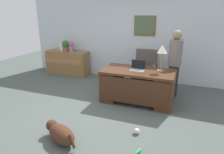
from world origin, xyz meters
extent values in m
plane|color=#4C5651|center=(0.00, 0.00, 0.00)|extent=(12.00, 12.00, 0.00)
cube|color=silver|center=(0.00, 2.60, 1.35)|extent=(7.00, 0.12, 2.70)
cube|color=brown|center=(0.40, 2.52, 1.68)|extent=(0.64, 0.03, 0.58)
cube|color=#4D6442|center=(0.40, 2.50, 1.68)|extent=(0.56, 0.01, 0.50)
cube|color=#4C2B19|center=(0.65, 0.90, 0.76)|extent=(1.67, 0.89, 0.05)
cube|color=#4C2B19|center=(0.00, 0.90, 0.37)|extent=(0.36, 0.83, 0.73)
cube|color=#4C2B19|center=(1.30, 0.90, 0.37)|extent=(0.36, 0.83, 0.73)
cube|color=#412415|center=(0.65, 0.49, 0.40)|extent=(1.57, 0.04, 0.59)
cube|color=olive|center=(-2.16, 2.25, 0.40)|extent=(1.48, 0.48, 0.79)
cube|color=#A16F40|center=(-2.16, 2.00, 0.49)|extent=(1.38, 0.02, 0.14)
cube|color=#564C47|center=(0.59, 1.84, 0.37)|extent=(0.60, 0.58, 0.18)
cylinder|color=black|center=(0.59, 1.84, 0.14)|extent=(0.10, 0.10, 0.28)
cylinder|color=black|center=(0.59, 1.84, 0.03)|extent=(0.52, 0.52, 0.05)
cube|color=#564C47|center=(0.59, 2.08, 0.76)|extent=(0.60, 0.12, 0.61)
cube|color=#564C47|center=(0.33, 1.84, 0.57)|extent=(0.08, 0.50, 0.22)
cube|color=#564C47|center=(0.85, 1.84, 0.57)|extent=(0.08, 0.50, 0.22)
cylinder|color=#262323|center=(1.39, 1.58, 0.40)|extent=(0.26, 0.26, 0.80)
cylinder|color=slate|center=(1.39, 1.58, 1.12)|extent=(0.32, 0.32, 0.65)
sphere|color=#8D7D57|center=(1.39, 1.58, 1.56)|extent=(0.22, 0.22, 0.22)
ellipsoid|color=#472819|center=(-0.12, -1.15, 0.15)|extent=(0.68, 0.52, 0.30)
sphere|color=#472819|center=(-0.40, -1.02, 0.19)|extent=(0.20, 0.20, 0.20)
cylinder|color=#472819|center=(0.16, -1.27, 0.17)|extent=(0.15, 0.10, 0.21)
cube|color=#B2B5BA|center=(0.63, 0.86, 0.79)|extent=(0.32, 0.22, 0.01)
cube|color=black|center=(0.63, 0.97, 0.90)|extent=(0.32, 0.01, 0.21)
cylinder|color=#9E8447|center=(1.14, 1.00, 0.79)|extent=(0.16, 0.16, 0.02)
cylinder|color=#9E8447|center=(1.14, 1.00, 1.01)|extent=(0.02, 0.02, 0.40)
cone|color=silver|center=(1.14, 1.00, 1.30)|extent=(0.22, 0.22, 0.18)
cylinder|color=#9684A2|center=(-1.99, 2.25, 0.88)|extent=(0.10, 0.10, 0.19)
sphere|color=#D84E89|center=(-1.99, 2.25, 1.05)|extent=(0.17, 0.17, 0.17)
cylinder|color=silver|center=(-2.35, 2.25, 0.93)|extent=(0.15, 0.15, 0.28)
cylinder|color=brown|center=(-2.20, 2.25, 0.86)|extent=(0.18, 0.18, 0.14)
sphere|color=#286A33|center=(-2.20, 2.25, 1.03)|extent=(0.24, 0.24, 0.24)
sphere|color=beige|center=(0.99, -0.46, 0.05)|extent=(0.11, 0.11, 0.11)
ellipsoid|color=green|center=(1.14, -0.95, 0.03)|extent=(0.10, 0.19, 0.05)
camera|label=1|loc=(1.71, -3.56, 2.11)|focal=32.64mm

